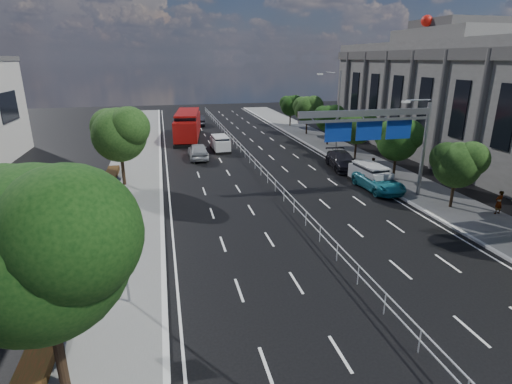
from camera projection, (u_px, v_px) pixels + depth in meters
name	position (u px, v px, depth m)	size (l,w,h in m)	color
ground	(350.00, 276.00, 19.80)	(160.00, 160.00, 0.00)	black
sidewalk_near	(105.00, 306.00, 17.29)	(5.00, 140.00, 0.14)	slate
kerb_near	(164.00, 298.00, 17.83)	(0.25, 140.00, 0.15)	silver
kerb_far	(502.00, 255.00, 21.73)	(0.25, 140.00, 0.15)	silver
median_fence	(251.00, 160.00, 40.40)	(0.05, 85.00, 1.02)	silver
hedge_near	(81.00, 252.00, 21.42)	(1.00, 36.00, 0.44)	black
toilet_sign	(111.00, 245.00, 16.49)	(1.62, 0.18, 4.34)	gray
overhead_gantry	(380.00, 126.00, 28.76)	(10.24, 0.38, 7.45)	gray
streetlight_far	(336.00, 106.00, 44.42)	(2.78, 2.40, 9.00)	gray
civic_hall	(465.00, 97.00, 43.25)	(14.40, 36.00, 14.35)	slate
near_tree_big	(41.00, 243.00, 11.31)	(5.72, 5.33, 7.71)	black
near_tree_back	(120.00, 132.00, 32.33)	(4.84, 4.51, 6.69)	black
far_tree_c	(458.00, 162.00, 27.59)	(3.52, 3.28, 4.94)	black
far_tree_d	(398.00, 138.00, 34.43)	(3.85, 3.59, 5.34)	black
far_tree_e	(358.00, 126.00, 41.39)	(3.63, 3.38, 5.13)	black
far_tree_f	(329.00, 117.00, 48.34)	(3.52, 3.28, 5.02)	black
far_tree_g	(308.00, 108.00, 55.17)	(3.96, 3.69, 5.45)	black
far_tree_h	(291.00, 104.00, 62.20)	(3.41, 3.18, 4.91)	black
white_minivan	(220.00, 144.00, 46.26)	(1.91, 4.14, 1.77)	black
red_bus	(188.00, 125.00, 52.89)	(4.49, 12.46, 3.64)	black
near_car_silver	(198.00, 151.00, 42.67)	(2.00, 4.98, 1.70)	#95979C
near_car_dark	(200.00, 120.00, 64.30)	(1.66, 4.77, 1.57)	black
silver_minivan	(370.00, 175.00, 33.78)	(2.06, 4.40, 1.79)	black
parked_car_teal	(379.00, 182.00, 32.45)	(2.43, 5.26, 1.46)	#1C6E7F
parked_car_dark	(342.00, 160.00, 38.88)	(2.25, 5.53, 1.60)	black
pedestrian_a	(499.00, 202.00, 27.11)	(0.60, 0.39, 1.65)	gray
pedestrian_b	(372.00, 166.00, 36.34)	(0.77, 0.60, 1.59)	gray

